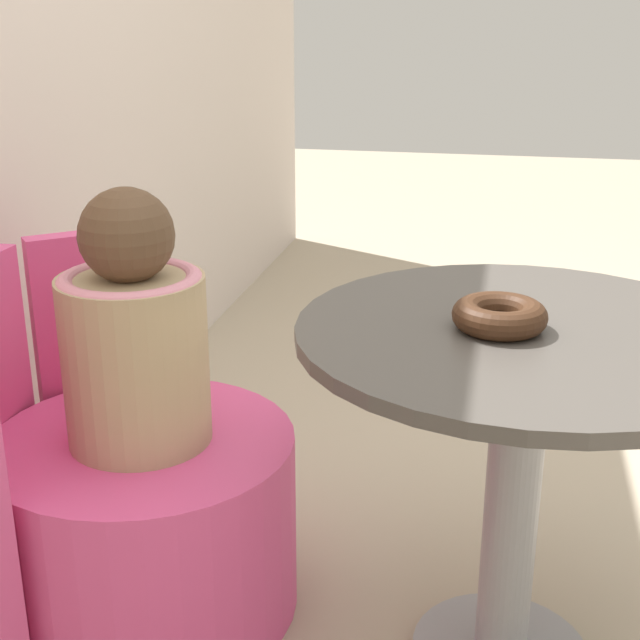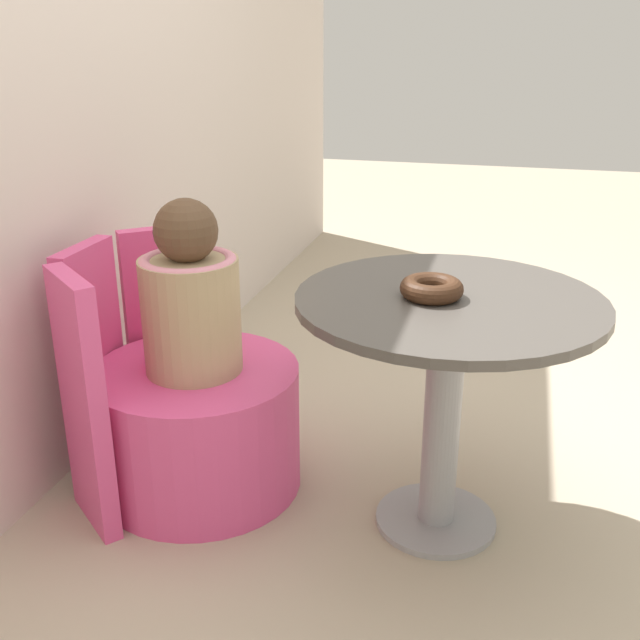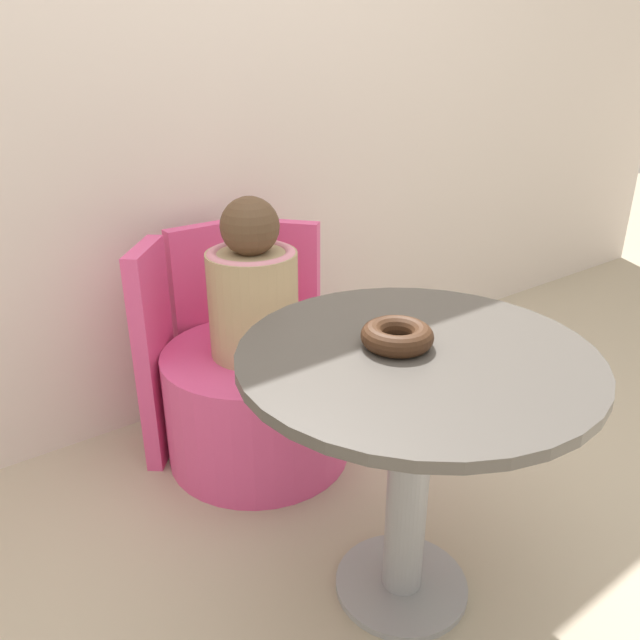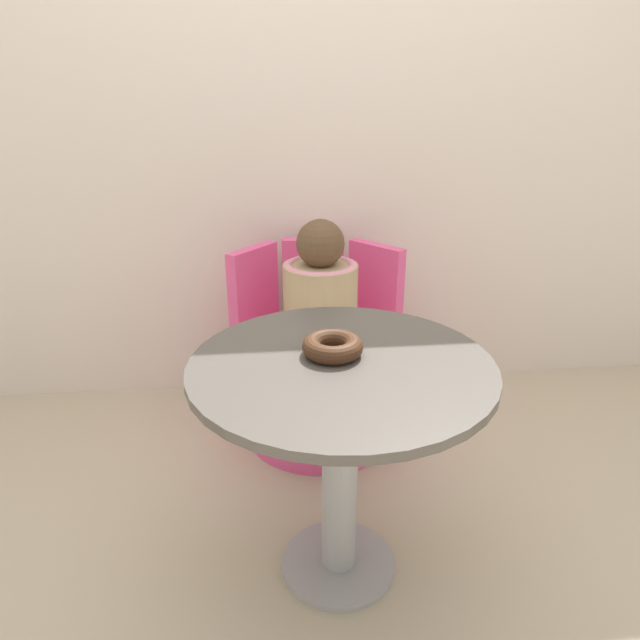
% 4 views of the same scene
% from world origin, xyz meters
% --- Properties ---
extents(round_table, '(0.76, 0.76, 0.66)m').
position_xyz_m(round_table, '(-0.01, -0.02, 0.51)').
color(round_table, '#99999E').
rests_on(round_table, ground_plane).
extents(tub_chair, '(0.59, 0.59, 0.37)m').
position_xyz_m(tub_chair, '(0.01, 0.68, 0.19)').
color(tub_chair, '#E54C8C').
rests_on(tub_chair, ground_plane).
extents(booth_backrest, '(0.69, 0.25, 0.71)m').
position_xyz_m(booth_backrest, '(0.01, 0.93, 0.35)').
color(booth_backrest, '#E54C8C').
rests_on(booth_backrest, ground_plane).
extents(child_figure, '(0.27, 0.27, 0.49)m').
position_xyz_m(child_figure, '(0.01, 0.68, 0.58)').
color(child_figure, tan).
rests_on(child_figure, tub_chair).
extents(donut, '(0.15, 0.15, 0.05)m').
position_xyz_m(donut, '(-0.03, 0.03, 0.68)').
color(donut, '#3D2314').
rests_on(donut, round_table).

